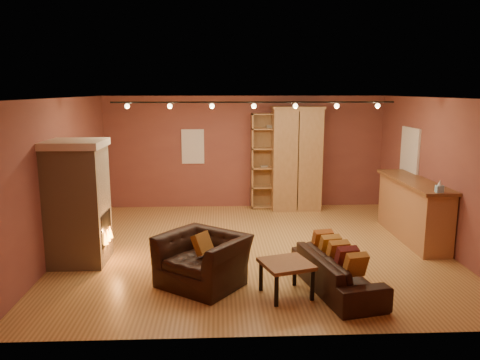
{
  "coord_description": "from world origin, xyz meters",
  "views": [
    {
      "loc": [
        -0.64,
        -8.44,
        2.94
      ],
      "look_at": [
        -0.25,
        0.2,
        1.27
      ],
      "focal_mm": 35.0,
      "sensor_mm": 36.0,
      "label": 1
    }
  ],
  "objects_px": {
    "loveseat": "(337,265)",
    "armoire": "(296,158)",
    "bar_counter": "(413,209)",
    "bookcase": "(270,160)",
    "fireplace": "(78,202)",
    "coffee_table": "(286,267)",
    "armchair": "(203,252)"
  },
  "relations": [
    {
      "from": "fireplace",
      "to": "bookcase",
      "type": "bearing_deg",
      "value": 45.33
    },
    {
      "from": "fireplace",
      "to": "bookcase",
      "type": "height_order",
      "value": "bookcase"
    },
    {
      "from": "armoire",
      "to": "bar_counter",
      "type": "height_order",
      "value": "armoire"
    },
    {
      "from": "armoire",
      "to": "coffee_table",
      "type": "height_order",
      "value": "armoire"
    },
    {
      "from": "fireplace",
      "to": "loveseat",
      "type": "bearing_deg",
      "value": -17.83
    },
    {
      "from": "fireplace",
      "to": "bar_counter",
      "type": "distance_m",
      "value": 6.34
    },
    {
      "from": "bookcase",
      "to": "armoire",
      "type": "relative_size",
      "value": 0.93
    },
    {
      "from": "bar_counter",
      "to": "coffee_table",
      "type": "xyz_separation_m",
      "value": [
        -2.89,
        -2.51,
        -0.18
      ]
    },
    {
      "from": "loveseat",
      "to": "armchair",
      "type": "distance_m",
      "value": 2.02
    },
    {
      "from": "bar_counter",
      "to": "coffee_table",
      "type": "height_order",
      "value": "bar_counter"
    },
    {
      "from": "fireplace",
      "to": "coffee_table",
      "type": "height_order",
      "value": "fireplace"
    },
    {
      "from": "armoire",
      "to": "armchair",
      "type": "xyz_separation_m",
      "value": [
        -2.16,
        -4.59,
        -0.75
      ]
    },
    {
      "from": "bookcase",
      "to": "bar_counter",
      "type": "distance_m",
      "value": 3.78
    },
    {
      "from": "bookcase",
      "to": "armoire",
      "type": "distance_m",
      "value": 0.65
    },
    {
      "from": "bookcase",
      "to": "loveseat",
      "type": "height_order",
      "value": "bookcase"
    },
    {
      "from": "armchair",
      "to": "bar_counter",
      "type": "bearing_deg",
      "value": 63.53
    },
    {
      "from": "fireplace",
      "to": "loveseat",
      "type": "relative_size",
      "value": 1.09
    },
    {
      "from": "fireplace",
      "to": "armchair",
      "type": "relative_size",
      "value": 1.48
    },
    {
      "from": "bookcase",
      "to": "armchair",
      "type": "xyz_separation_m",
      "value": [
        -1.55,
        -4.79,
        -0.68
      ]
    },
    {
      "from": "fireplace",
      "to": "armoire",
      "type": "xyz_separation_m",
      "value": [
        4.3,
        3.52,
        0.22
      ]
    },
    {
      "from": "armoire",
      "to": "bar_counter",
      "type": "relative_size",
      "value": 1.02
    },
    {
      "from": "fireplace",
      "to": "bar_counter",
      "type": "relative_size",
      "value": 0.84
    },
    {
      "from": "fireplace",
      "to": "loveseat",
      "type": "height_order",
      "value": "fireplace"
    },
    {
      "from": "bookcase",
      "to": "loveseat",
      "type": "xyz_separation_m",
      "value": [
        0.45,
        -5.06,
        -0.83
      ]
    },
    {
      "from": "fireplace",
      "to": "armchair",
      "type": "height_order",
      "value": "fireplace"
    },
    {
      "from": "armoire",
      "to": "coffee_table",
      "type": "xyz_separation_m",
      "value": [
        -0.95,
        -5.02,
        -0.85
      ]
    },
    {
      "from": "bar_counter",
      "to": "loveseat",
      "type": "xyz_separation_m",
      "value": [
        -2.11,
        -2.35,
        -0.23
      ]
    },
    {
      "from": "loveseat",
      "to": "armoire",
      "type": "bearing_deg",
      "value": -13.8
    },
    {
      "from": "armchair",
      "to": "coffee_table",
      "type": "xyz_separation_m",
      "value": [
        1.22,
        -0.44,
        -0.1
      ]
    },
    {
      "from": "bookcase",
      "to": "loveseat",
      "type": "distance_m",
      "value": 5.14
    },
    {
      "from": "armoire",
      "to": "loveseat",
      "type": "distance_m",
      "value": 4.94
    },
    {
      "from": "armchair",
      "to": "loveseat",
      "type": "bearing_deg",
      "value": 29.06
    }
  ]
}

